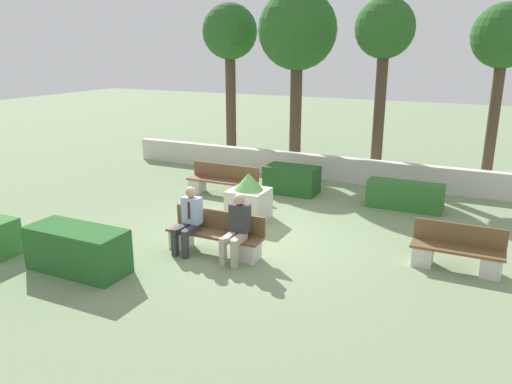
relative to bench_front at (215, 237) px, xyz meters
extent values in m
plane|color=gray|center=(0.27, 0.98, -0.32)|extent=(60.00, 60.00, 0.00)
cube|color=beige|center=(0.27, 6.48, 0.05)|extent=(14.03, 0.30, 0.74)
cube|color=brown|center=(0.00, -0.05, 0.08)|extent=(2.01, 0.44, 0.05)
cube|color=brown|center=(0.00, 0.20, 0.31)|extent=(2.01, 0.04, 0.40)
cube|color=beige|center=(-0.78, -0.05, -0.13)|extent=(0.36, 0.40, 0.38)
cube|color=beige|center=(0.78, -0.05, -0.13)|extent=(0.36, 0.40, 0.38)
cube|color=brown|center=(-1.87, 3.56, 0.08)|extent=(2.05, 0.44, 0.05)
cube|color=brown|center=(-1.87, 3.80, 0.31)|extent=(2.05, 0.04, 0.40)
cube|color=beige|center=(-2.66, 3.56, -0.13)|extent=(0.36, 0.40, 0.38)
cube|color=beige|center=(-1.07, 3.56, -0.13)|extent=(0.36, 0.40, 0.38)
cube|color=brown|center=(4.42, 1.22, 0.08)|extent=(1.64, 0.44, 0.05)
cube|color=brown|center=(4.42, 1.46, 0.31)|extent=(1.64, 0.05, 0.40)
cube|color=beige|center=(3.83, 1.22, -0.13)|extent=(0.36, 0.40, 0.38)
cube|color=beige|center=(5.00, 1.22, -0.13)|extent=(0.36, 0.40, 0.38)
cube|color=#333338|center=(-0.61, -0.26, 0.17)|extent=(0.14, 0.46, 0.13)
cube|color=#333338|center=(-0.41, -0.26, 0.17)|extent=(0.14, 0.46, 0.13)
cube|color=#333338|center=(-0.63, -0.49, -0.04)|extent=(0.11, 0.11, 0.56)
cube|color=#333338|center=(-0.39, -0.49, -0.04)|extent=(0.11, 0.11, 0.56)
cube|color=#9EBCE0|center=(-0.51, -0.02, 0.51)|extent=(0.38, 0.22, 0.54)
sphere|color=tan|center=(-0.51, -0.04, 0.89)|extent=(0.22, 0.22, 0.22)
cube|color=maroon|center=(-0.51, -0.13, 0.53)|extent=(0.06, 0.01, 0.35)
cube|color=#B2A893|center=(0.47, -0.26, 0.17)|extent=(0.14, 0.46, 0.13)
cube|color=#B2A893|center=(0.67, -0.26, 0.17)|extent=(0.14, 0.46, 0.13)
cube|color=#B2A893|center=(0.45, -0.49, -0.04)|extent=(0.11, 0.11, 0.56)
cube|color=#B2A893|center=(0.69, -0.49, -0.04)|extent=(0.11, 0.11, 0.56)
cube|color=#333338|center=(0.57, -0.02, 0.51)|extent=(0.38, 0.22, 0.54)
sphere|color=tan|center=(0.57, -0.04, 0.88)|extent=(0.21, 0.21, 0.21)
cube|color=#235623|center=(-0.21, 4.64, 0.06)|extent=(1.47, 0.82, 0.76)
cube|color=#33702D|center=(2.91, 4.56, 0.01)|extent=(1.87, 0.64, 0.68)
cube|color=#286028|center=(-1.84, -1.82, 0.09)|extent=(1.90, 0.79, 0.83)
cube|color=beige|center=(-0.29, 2.09, 0.05)|extent=(0.87, 0.87, 0.74)
cone|color=#569347|center=(-0.29, 2.09, 0.62)|extent=(0.70, 0.70, 0.40)
cylinder|color=#473828|center=(-4.19, 8.42, 1.65)|extent=(0.38, 0.38, 3.95)
sphere|color=#285B23|center=(-4.19, 8.42, 4.17)|extent=(1.97, 1.97, 1.97)
cylinder|color=#473828|center=(-1.44, 7.99, 1.57)|extent=(0.40, 0.40, 3.78)
sphere|color=#285B23|center=(-1.44, 7.99, 4.17)|extent=(2.59, 2.59, 2.59)
cylinder|color=#473828|center=(1.48, 7.63, 1.68)|extent=(0.34, 0.34, 4.01)
sphere|color=#285B23|center=(1.48, 7.63, 4.18)|extent=(1.78, 1.78, 1.78)
cylinder|color=#473828|center=(4.70, 7.99, 1.57)|extent=(0.31, 0.31, 3.78)
sphere|color=#285B23|center=(4.70, 7.99, 3.95)|extent=(1.79, 1.79, 1.79)
camera|label=1|loc=(4.76, -8.01, 3.67)|focal=35.00mm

